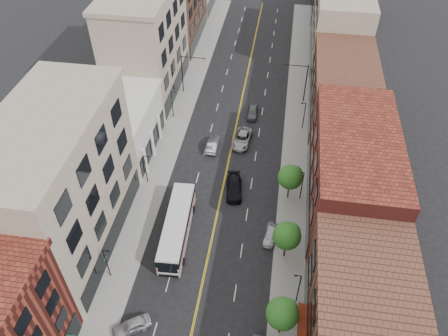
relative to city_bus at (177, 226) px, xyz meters
The scene contains 27 objects.
sidewalk_left 20.75m from the city_bus, 105.68° to the left, with size 4.00×110.00×0.15m, color gray.
sidewalk_right 24.64m from the city_bus, 54.09° to the left, with size 4.00×110.00×0.15m, color gray.
bldg_l_tanoffice 14.60m from the city_bus, behind, with size 10.00×22.00×18.00m, color gray.
bldg_l_white 20.39m from the city_bus, 128.36° to the left, with size 10.00×14.00×8.00m, color silver.
bldg_l_far_a 35.94m from the city_bus, 110.93° to the left, with size 10.00×20.00×18.00m, color gray.
bldg_l_far_b 54.67m from the city_bus, 103.38° to the left, with size 10.00×20.00×15.00m, color brown.
bldg_r_mid 23.55m from the city_bus, 22.57° to the left, with size 10.00×22.00×12.00m, color #5D1E18.
bldg_r_far_a 36.91m from the city_bus, 54.39° to the left, with size 10.00×20.00×10.00m, color brown.
bldg_r_far_b 55.46m from the city_bus, 67.18° to the left, with size 10.00×22.00×14.00m, color gray.
tree_r_1 17.81m from the city_bus, 38.62° to the right, with size 3.40×3.40×5.59m.
tree_r_2 14.02m from the city_bus, ahead, with size 3.40×3.40×5.59m.
tree_r_3 16.61m from the city_bus, 33.03° to the left, with size 3.40×3.40×5.59m.
lamp_l_1 9.71m from the city_bus, 132.65° to the right, with size 0.81×0.55×5.05m.
lamp_l_2 11.10m from the city_bus, 126.29° to the left, with size 0.81×0.55×5.05m.
lamp_l_3 25.77m from the city_bus, 104.71° to the left, with size 0.81×0.55×5.05m.
lamp_r_1 16.96m from the city_bus, 24.79° to the right, with size 0.81×0.55×5.05m.
lamp_r_2 17.79m from the city_bus, 30.09° to the left, with size 0.81×0.55×5.05m.
lamp_r_3 29.28m from the city_bus, 58.32° to the left, with size 0.81×0.55×5.05m.
signal_mast_left 33.53m from the city_bus, 100.09° to the left, with size 4.49×0.18×7.20m.
signal_mast_right 36.13m from the city_bus, 65.95° to the left, with size 4.49×0.18×7.20m.
city_bus is the anchor object (origin of this frame).
car_angle_a 13.32m from the city_bus, 98.74° to the right, with size 1.69×4.19×1.43m, color silver.
car_parked_far 11.97m from the city_bus, ahead, with size 1.58×3.92×1.33m, color #BABCC3.
car_lane_behind 17.99m from the city_bus, 85.11° to the left, with size 1.60×4.60×1.51m, color #535258.
car_lane_a 10.85m from the city_bus, 55.53° to the left, with size 2.20×5.41×1.57m, color black.
car_lane_b 20.78m from the city_bus, 73.44° to the left, with size 2.62×5.68×1.58m, color #989A9F.
car_lane_c 28.27m from the city_bus, 76.07° to the left, with size 1.75×4.36×1.49m, color #4F4F54.
Camera 1 is at (6.76, -18.63, 45.23)m, focal length 35.00 mm.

